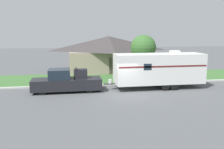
# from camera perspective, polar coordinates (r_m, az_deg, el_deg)

# --- Properties ---
(ground_plane) EXTENTS (120.00, 120.00, 0.00)m
(ground_plane) POSITION_cam_1_polar(r_m,az_deg,el_deg) (21.01, 2.82, -4.50)
(ground_plane) COLOR #515456
(curb_strip) EXTENTS (80.00, 0.30, 0.14)m
(curb_strip) POSITION_cam_1_polar(r_m,az_deg,el_deg) (24.57, 0.91, -2.20)
(curb_strip) COLOR beige
(curb_strip) RESTS_ON ground_plane
(lawn_strip) EXTENTS (80.00, 7.00, 0.03)m
(lawn_strip) POSITION_cam_1_polar(r_m,az_deg,el_deg) (28.10, -0.47, -0.77)
(lawn_strip) COLOR #3D6B33
(lawn_strip) RESTS_ON ground_plane
(house_across_street) EXTENTS (11.31, 7.55, 4.56)m
(house_across_street) POSITION_cam_1_polar(r_m,az_deg,el_deg) (33.47, -0.76, 5.01)
(house_across_street) COLOR gray
(house_across_street) RESTS_ON ground_plane
(pickup_truck) EXTENTS (6.08, 1.98, 2.08)m
(pickup_truck) POSITION_cam_1_polar(r_m,az_deg,el_deg) (22.00, -10.41, -1.64)
(pickup_truck) COLOR black
(pickup_truck) RESTS_ON ground_plane
(travel_trailer) EXTENTS (9.23, 2.42, 3.46)m
(travel_trailer) POSITION_cam_1_polar(r_m,az_deg,el_deg) (23.29, 10.70, 1.37)
(travel_trailer) COLOR black
(travel_trailer) RESTS_ON ground_plane
(mailbox) EXTENTS (0.48, 0.20, 1.28)m
(mailbox) POSITION_cam_1_polar(r_m,az_deg,el_deg) (27.20, 13.39, 0.67)
(mailbox) COLOR brown
(mailbox) RESTS_ON ground_plane
(tree_in_yard) EXTENTS (2.74, 2.74, 4.84)m
(tree_in_yard) POSITION_cam_1_polar(r_m,az_deg,el_deg) (27.26, 7.17, 6.12)
(tree_in_yard) COLOR brown
(tree_in_yard) RESTS_ON ground_plane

